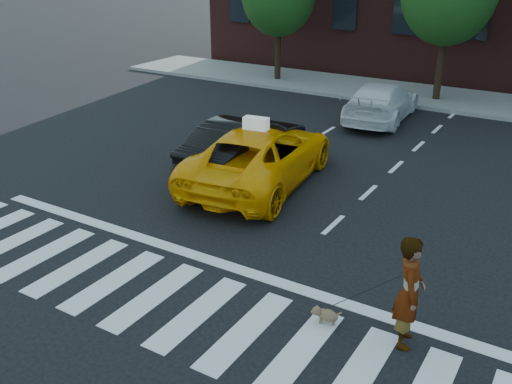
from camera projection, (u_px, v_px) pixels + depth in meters
ground at (154, 296)px, 10.45m from camera, size 120.00×120.00×0.00m
crosswalk at (154, 296)px, 10.45m from camera, size 13.00×2.40×0.01m
stop_line at (205, 258)px, 11.70m from camera, size 12.00×0.30×0.01m
sidewalk_far at (427, 96)px, 24.13m from camera, size 30.00×4.00×0.15m
taxi at (260, 156)px, 15.17m from camera, size 3.28×5.90×1.56m
black_sedan at (245, 145)px, 16.03m from camera, size 1.74×4.74×1.55m
white_suv at (381, 102)px, 20.83m from camera, size 2.34×4.93×1.39m
woman at (409, 292)px, 8.86m from camera, size 0.65×0.80×1.91m
dog at (325, 314)px, 9.64m from camera, size 0.52×0.31×0.30m
taxi_sign at (256, 123)px, 14.65m from camera, size 0.68×0.36×0.32m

